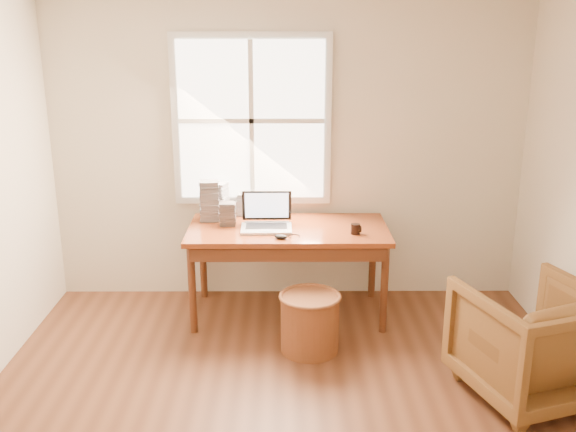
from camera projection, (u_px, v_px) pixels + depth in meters
name	position (u px, v px, depth m)	size (l,w,h in m)	color
room_shell	(285.00, 220.00, 3.41)	(4.04, 4.54, 2.64)	brown
desk	(288.00, 230.00, 5.15)	(1.60, 0.80, 0.04)	brown
armchair	(532.00, 341.00, 4.09)	(0.81, 0.83, 0.75)	brown
wicker_stool	(310.00, 323.00, 4.70)	(0.43, 0.43, 0.43)	brown
laptop	(266.00, 211.00, 5.04)	(0.41, 0.43, 0.31)	silver
mouse	(281.00, 237.00, 4.87)	(0.10, 0.06, 0.03)	black
coffee_mug	(355.00, 229.00, 4.97)	(0.07, 0.07, 0.08)	black
cd_stack_a	(218.00, 200.00, 5.34)	(0.16, 0.14, 0.31)	silver
cd_stack_b	(228.00, 214.00, 5.17)	(0.13, 0.11, 0.19)	#222327
cd_stack_c	(210.00, 201.00, 5.27)	(0.15, 0.13, 0.34)	#9C9BA7
cd_stack_d	(247.00, 204.00, 5.46)	(0.15, 0.13, 0.19)	silver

